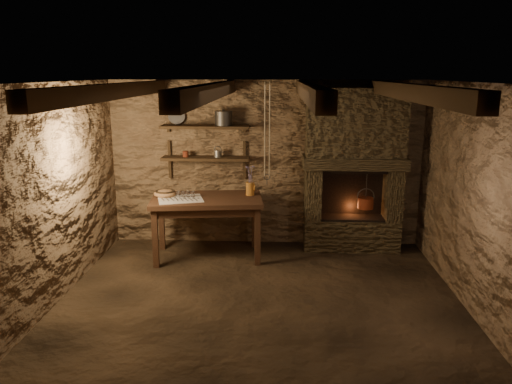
{
  "coord_description": "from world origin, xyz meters",
  "views": [
    {
      "loc": [
        0.21,
        -5.17,
        2.5
      ],
      "look_at": [
        -0.08,
        0.9,
        1.04
      ],
      "focal_mm": 35.0,
      "sensor_mm": 36.0,
      "label": 1
    }
  ],
  "objects_px": {
    "work_table": "(207,225)",
    "stoneware_jug": "(250,182)",
    "iron_stockpot": "(224,119)",
    "red_pot": "(366,202)",
    "wooden_bowl": "(165,194)"
  },
  "relations": [
    {
      "from": "stoneware_jug",
      "to": "red_pot",
      "type": "height_order",
      "value": "stoneware_jug"
    },
    {
      "from": "work_table",
      "to": "stoneware_jug",
      "type": "height_order",
      "value": "stoneware_jug"
    },
    {
      "from": "stoneware_jug",
      "to": "iron_stockpot",
      "type": "relative_size",
      "value": 1.72
    },
    {
      "from": "wooden_bowl",
      "to": "iron_stockpot",
      "type": "relative_size",
      "value": 1.27
    },
    {
      "from": "stoneware_jug",
      "to": "work_table",
      "type": "bearing_deg",
      "value": -174.96
    },
    {
      "from": "stoneware_jug",
      "to": "iron_stockpot",
      "type": "height_order",
      "value": "iron_stockpot"
    },
    {
      "from": "red_pot",
      "to": "work_table",
      "type": "bearing_deg",
      "value": -170.15
    },
    {
      "from": "work_table",
      "to": "wooden_bowl",
      "type": "height_order",
      "value": "wooden_bowl"
    },
    {
      "from": "work_table",
      "to": "red_pot",
      "type": "distance_m",
      "value": 2.25
    },
    {
      "from": "stoneware_jug",
      "to": "wooden_bowl",
      "type": "bearing_deg",
      "value": 174.64
    },
    {
      "from": "work_table",
      "to": "iron_stockpot",
      "type": "xyz_separation_m",
      "value": [
        0.19,
        0.5,
        1.4
      ]
    },
    {
      "from": "red_pot",
      "to": "stoneware_jug",
      "type": "bearing_deg",
      "value": -172.55
    },
    {
      "from": "iron_stockpot",
      "to": "red_pot",
      "type": "bearing_deg",
      "value": -3.41
    },
    {
      "from": "work_table",
      "to": "red_pot",
      "type": "relative_size",
      "value": 2.9
    },
    {
      "from": "work_table",
      "to": "stoneware_jug",
      "type": "bearing_deg",
      "value": 9.86
    }
  ]
}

